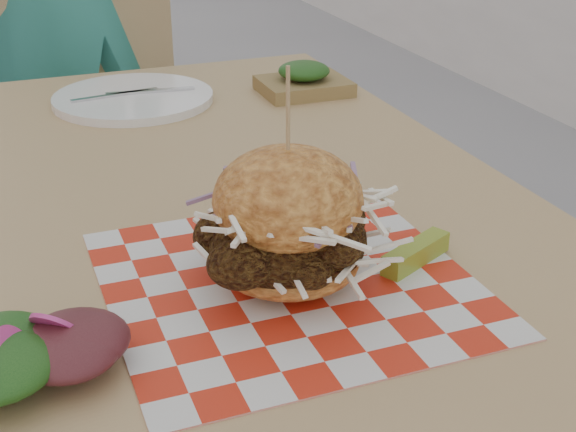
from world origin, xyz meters
The scene contains 8 objects.
patio_table centered at (-0.14, 0.15, 0.67)m, with size 0.80×1.20×0.75m.
patio_chair centered at (-0.13, 1.07, 0.55)m, with size 0.44×0.45×0.95m.
paper_liner centered at (-0.11, -0.12, 0.75)m, with size 0.36×0.36×0.00m, color red.
sandwich centered at (-0.11, -0.12, 0.81)m, with size 0.20×0.20×0.22m.
pickle_spear centered at (0.03, -0.13, 0.76)m, with size 0.10×0.02×0.02m, color olive.
side_salad centered at (-0.36, -0.19, 0.76)m, with size 0.14×0.13×0.05m.
place_setting centered at (-0.14, 0.54, 0.76)m, with size 0.27×0.27×0.02m.
kraft_tray centered at (0.16, 0.49, 0.77)m, with size 0.15×0.12×0.06m.
Camera 1 is at (-0.36, -0.78, 1.16)m, focal length 50.00 mm.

